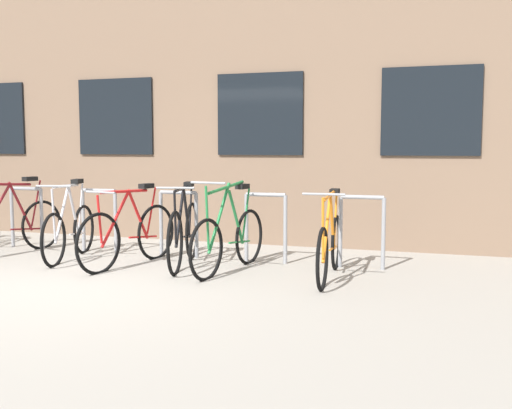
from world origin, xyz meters
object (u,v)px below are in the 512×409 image
at_px(bicycle_maroon, 11,226).
at_px(bicycle_red, 129,234).
at_px(bicycle_orange, 330,245).
at_px(bicycle_silver, 70,230).
at_px(bicycle_green, 229,238).
at_px(bicycle_black, 184,233).

bearing_deg(bicycle_maroon, bicycle_red, -5.71).
xyz_separation_m(bicycle_orange, bicycle_silver, (-3.43, 0.08, 0.01)).
bearing_deg(bicycle_silver, bicycle_orange, -1.38).
distance_m(bicycle_maroon, bicycle_silver, 0.98).
xyz_separation_m(bicycle_maroon, bicycle_red, (1.93, -0.19, 0.00)).
distance_m(bicycle_orange, bicycle_red, 2.48).
distance_m(bicycle_green, bicycle_black, 0.65).
bearing_deg(bicycle_black, bicycle_green, -11.50).
distance_m(bicycle_red, bicycle_black, 0.68).
height_order(bicycle_silver, bicycle_black, bicycle_silver).
relative_size(bicycle_green, bicycle_red, 0.98).
xyz_separation_m(bicycle_green, bicycle_black, (-0.64, 0.13, 0.01)).
bearing_deg(bicycle_red, bicycle_orange, 1.15).
bearing_deg(bicycle_green, bicycle_maroon, 177.77).
relative_size(bicycle_green, bicycle_black, 0.99).
bearing_deg(bicycle_orange, bicycle_red, -178.85).
height_order(bicycle_orange, bicycle_maroon, bicycle_maroon).
bearing_deg(bicycle_green, bicycle_silver, 178.35).
height_order(bicycle_maroon, bicycle_green, bicycle_green).
xyz_separation_m(bicycle_orange, bicycle_red, (-2.48, -0.05, 0.02)).
relative_size(bicycle_maroon, bicycle_silver, 1.09).
xyz_separation_m(bicycle_maroon, bicycle_green, (3.21, -0.12, -0.00)).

